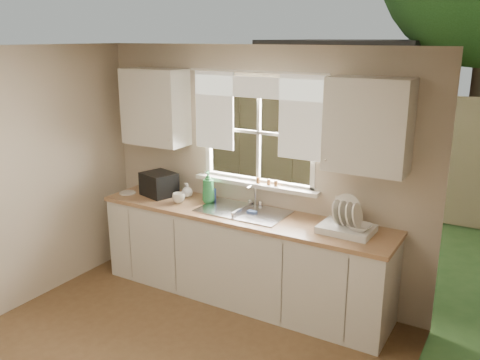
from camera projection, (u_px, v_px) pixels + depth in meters
The scene contains 19 objects.
room_walls at pixel (112, 242), 3.43m from camera, with size 3.62×4.02×2.50m.
ceiling at pixel (105, 49), 3.14m from camera, with size 3.60×4.00×0.02m, color silver.
window at pixel (258, 149), 5.08m from camera, with size 1.38×0.16×1.06m.
curtains at pixel (256, 105), 4.91m from camera, with size 1.50×0.03×0.81m.
base_cabinets at pixel (242, 257), 5.10m from camera, with size 3.00×0.62×0.87m, color silver.
countertop at pixel (242, 215), 4.97m from camera, with size 3.04×0.65×0.04m, color #A87D54.
upper_cabinet_left at pixel (155, 107), 5.39m from camera, with size 0.70×0.33×0.80m, color silver.
upper_cabinet_right at pixel (368, 126), 4.27m from camera, with size 0.70×0.33×0.80m, color silver.
wall_outlet at pixel (339, 202), 4.74m from camera, with size 0.08×0.01×0.12m, color beige.
sill_jars at pixel (268, 182), 5.04m from camera, with size 0.24×0.04×0.06m.
sink at pixel (243, 219), 5.01m from camera, with size 0.88×0.52×0.40m.
dish_rack at pixel (347, 224), 4.46m from camera, with size 0.47×0.36×0.31m.
bowl at pixel (359, 227), 4.35m from camera, with size 0.21×0.21×0.05m, color silver.
soap_bottle_a at pixel (208, 187), 5.23m from camera, with size 0.13×0.13×0.34m, color #2B8443.
soap_bottle_b at pixel (210, 192), 5.28m from camera, with size 0.09×0.09×0.20m, color #2E4BAE.
soap_bottle_c at pixel (187, 190), 5.43m from camera, with size 0.12×0.12×0.15m, color beige.
saucer at pixel (128, 193), 5.57m from camera, with size 0.18×0.18×0.01m, color silver.
cup at pixel (179, 198), 5.25m from camera, with size 0.13×0.13×0.10m, color white.
black_appliance at pixel (159, 184), 5.48m from camera, with size 0.34×0.29×0.25m, color black.
Camera 1 is at (2.37, -2.37, 2.58)m, focal length 38.00 mm.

